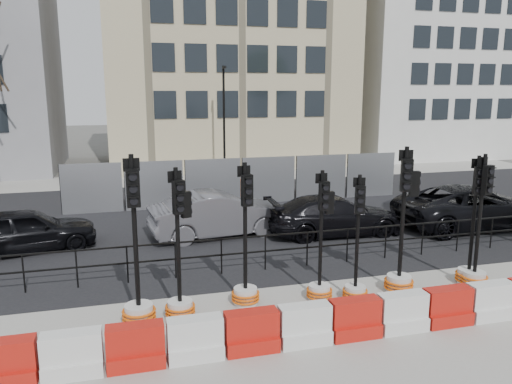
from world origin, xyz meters
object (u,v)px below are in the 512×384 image
object	(u,v)px
traffic_signal_h	(470,259)
traffic_signal_d	(321,270)
car_a	(26,230)
car_c	(334,215)
traffic_signal_a	(138,291)

from	to	relation	value
traffic_signal_h	traffic_signal_d	bearing A→B (deg)	-161.63
car_a	car_c	bearing A→B (deg)	-107.31
traffic_signal_a	car_c	size ratio (longest dim) A/B	0.77
car_a	car_c	xyz separation A→B (m)	(9.66, -0.72, -0.02)
traffic_signal_a	car_a	distance (m)	6.52
traffic_signal_a	traffic_signal_h	world-z (taller)	traffic_signal_a
traffic_signal_d	car_c	world-z (taller)	traffic_signal_d
traffic_signal_a	car_c	bearing A→B (deg)	34.83
car_c	car_a	bearing A→B (deg)	87.61
traffic_signal_d	car_a	world-z (taller)	traffic_signal_d
traffic_signal_d	traffic_signal_a	bearing A→B (deg)	-179.52
traffic_signal_h	car_c	bearing A→B (deg)	126.13
traffic_signal_h	car_a	size ratio (longest dim) A/B	0.77
traffic_signal_a	traffic_signal_d	bearing A→B (deg)	-0.26
traffic_signal_a	traffic_signal_h	xyz separation A→B (m)	(8.09, 0.09, -0.07)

